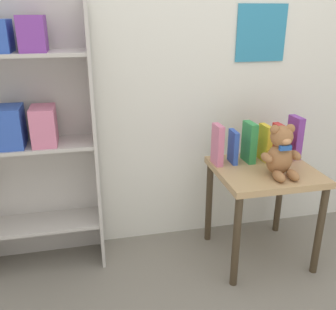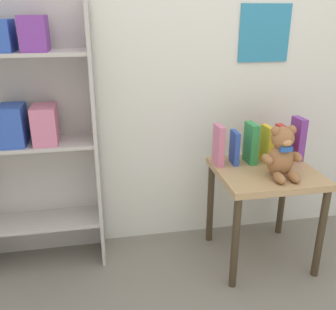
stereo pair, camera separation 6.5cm
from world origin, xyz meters
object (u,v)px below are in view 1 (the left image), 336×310
(book_standing_pink, at_px, (218,145))
(book_standing_yellow, at_px, (265,143))
(book_standing_red, at_px, (280,142))
(book_standing_purple, at_px, (295,137))
(book_standing_blue, at_px, (233,147))
(bookshelf_side, at_px, (30,128))
(book_standing_green, at_px, (249,142))
(display_table, at_px, (264,183))
(teddy_bear, at_px, (281,153))

(book_standing_pink, xyz_separation_m, book_standing_yellow, (0.29, 0.00, -0.01))
(book_standing_red, distance_m, book_standing_purple, 0.10)
(book_standing_blue, bearing_deg, book_standing_red, 2.45)
(bookshelf_side, bearing_deg, book_standing_green, -5.16)
(bookshelf_side, xyz_separation_m, book_standing_green, (1.19, -0.11, -0.13))
(book_standing_green, bearing_deg, book_standing_red, -1.60)
(book_standing_pink, xyz_separation_m, book_standing_blue, (0.10, 0.00, -0.02))
(book_standing_blue, bearing_deg, book_standing_green, 2.09)
(book_standing_blue, xyz_separation_m, book_standing_green, (0.10, -0.00, 0.02))
(display_table, relative_size, teddy_bear, 2.05)
(display_table, bearing_deg, book_standing_red, 41.16)
(book_standing_blue, bearing_deg, book_standing_yellow, 1.53)
(book_standing_pink, bearing_deg, book_standing_purple, -1.53)
(book_standing_purple, bearing_deg, display_table, -153.83)
(book_standing_pink, height_order, book_standing_purple, book_standing_purple)
(teddy_bear, bearing_deg, book_standing_yellow, 85.55)
(book_standing_green, bearing_deg, book_standing_pink, 179.35)
(book_standing_yellow, bearing_deg, bookshelf_side, 172.34)
(book_standing_yellow, bearing_deg, book_standing_blue, 176.52)
(book_standing_blue, relative_size, book_standing_purple, 0.77)
(teddy_bear, distance_m, book_standing_green, 0.23)
(book_standing_purple, bearing_deg, book_standing_green, 178.80)
(bookshelf_side, distance_m, teddy_bear, 1.32)
(display_table, height_order, teddy_bear, teddy_bear)
(teddy_bear, bearing_deg, book_standing_blue, 128.69)
(teddy_bear, relative_size, book_standing_yellow, 1.31)
(teddy_bear, distance_m, book_standing_pink, 0.35)
(book_standing_blue, bearing_deg, display_table, -38.68)
(display_table, distance_m, book_standing_purple, 0.35)
(book_standing_blue, relative_size, book_standing_yellow, 0.90)
(teddy_bear, xyz_separation_m, book_standing_blue, (-0.18, 0.22, -0.03))
(display_table, xyz_separation_m, book_standing_green, (-0.05, 0.12, 0.21))
(book_standing_green, bearing_deg, book_standing_purple, -1.04)
(display_table, bearing_deg, book_standing_blue, 139.10)
(display_table, xyz_separation_m, book_standing_pink, (-0.24, 0.12, 0.21))
(book_standing_purple, bearing_deg, teddy_bear, -135.24)
(book_standing_pink, bearing_deg, bookshelf_side, 170.95)
(book_standing_pink, distance_m, book_standing_yellow, 0.29)
(book_standing_pink, bearing_deg, book_standing_red, -1.77)
(book_standing_yellow, bearing_deg, book_standing_green, 175.96)
(book_standing_pink, bearing_deg, teddy_bear, -40.92)
(display_table, bearing_deg, book_standing_purple, 28.33)
(book_standing_green, bearing_deg, display_table, -70.92)
(book_standing_red, bearing_deg, book_standing_yellow, -178.56)
(book_standing_red, relative_size, book_standing_purple, 0.82)
(bookshelf_side, height_order, book_standing_purple, bookshelf_side)
(book_standing_blue, relative_size, book_standing_red, 0.94)
(book_standing_blue, bearing_deg, book_standing_purple, 2.91)
(book_standing_yellow, distance_m, book_standing_purple, 0.19)
(teddy_bear, relative_size, book_standing_green, 1.19)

